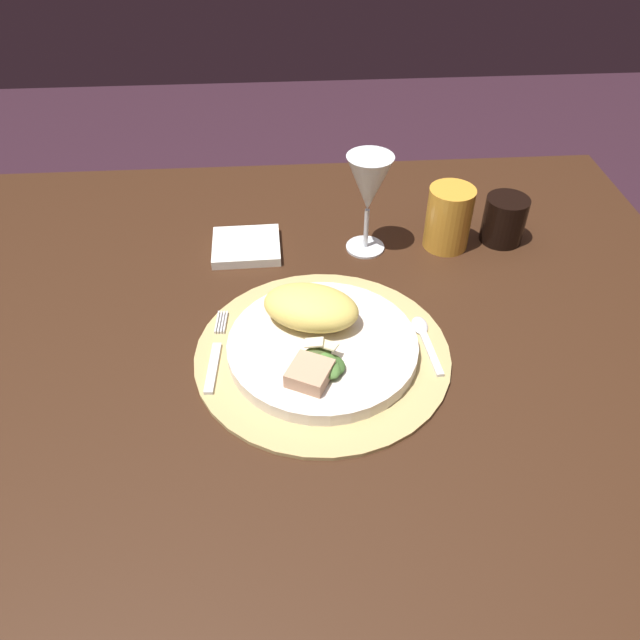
{
  "coord_description": "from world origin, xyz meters",
  "views": [
    {
      "loc": [
        -0.03,
        -0.64,
        1.35
      ],
      "look_at": [
        0.01,
        0.01,
        0.78
      ],
      "focal_mm": 34.42,
      "sensor_mm": 36.0,
      "label": 1
    }
  ],
  "objects_px": {
    "wine_glass": "(369,186)",
    "amber_tumbler": "(449,218)",
    "fork": "(215,354)",
    "dining_table": "(312,386)",
    "dark_tumbler": "(504,220)",
    "napkin": "(246,246)",
    "dinner_plate": "(323,347)",
    "spoon": "(424,335)"
  },
  "relations": [
    {
      "from": "wine_glass",
      "to": "amber_tumbler",
      "type": "bearing_deg",
      "value": 0.37
    },
    {
      "from": "fork",
      "to": "wine_glass",
      "type": "distance_m",
      "value": 0.36
    },
    {
      "from": "dining_table",
      "to": "fork",
      "type": "relative_size",
      "value": 7.74
    },
    {
      "from": "wine_glass",
      "to": "dark_tumbler",
      "type": "bearing_deg",
      "value": 2.43
    },
    {
      "from": "napkin",
      "to": "wine_glass",
      "type": "xyz_separation_m",
      "value": [
        0.2,
        -0.01,
        0.11
      ]
    },
    {
      "from": "fork",
      "to": "dinner_plate",
      "type": "bearing_deg",
      "value": -1.23
    },
    {
      "from": "dining_table",
      "to": "dark_tumbler",
      "type": "distance_m",
      "value": 0.43
    },
    {
      "from": "wine_glass",
      "to": "dining_table",
      "type": "bearing_deg",
      "value": -116.45
    },
    {
      "from": "spoon",
      "to": "wine_glass",
      "type": "height_order",
      "value": "wine_glass"
    },
    {
      "from": "dining_table",
      "to": "dinner_plate",
      "type": "distance_m",
      "value": 0.13
    },
    {
      "from": "amber_tumbler",
      "to": "spoon",
      "type": "bearing_deg",
      "value": -109.61
    },
    {
      "from": "wine_glass",
      "to": "dark_tumbler",
      "type": "distance_m",
      "value": 0.25
    },
    {
      "from": "dining_table",
      "to": "napkin",
      "type": "distance_m",
      "value": 0.26
    },
    {
      "from": "dining_table",
      "to": "amber_tumbler",
      "type": "bearing_deg",
      "value": 41.09
    },
    {
      "from": "dinner_plate",
      "to": "dark_tumbler",
      "type": "height_order",
      "value": "dark_tumbler"
    },
    {
      "from": "dining_table",
      "to": "napkin",
      "type": "bearing_deg",
      "value": 114.01
    },
    {
      "from": "fork",
      "to": "napkin",
      "type": "height_order",
      "value": "napkin"
    },
    {
      "from": "spoon",
      "to": "napkin",
      "type": "relative_size",
      "value": 1.07
    },
    {
      "from": "amber_tumbler",
      "to": "napkin",
      "type": "bearing_deg",
      "value": 178.74
    },
    {
      "from": "dark_tumbler",
      "to": "amber_tumbler",
      "type": "bearing_deg",
      "value": -174.73
    },
    {
      "from": "amber_tumbler",
      "to": "dark_tumbler",
      "type": "height_order",
      "value": "amber_tumbler"
    },
    {
      "from": "napkin",
      "to": "spoon",
      "type": "bearing_deg",
      "value": -42.99
    },
    {
      "from": "dining_table",
      "to": "amber_tumbler",
      "type": "distance_m",
      "value": 0.36
    },
    {
      "from": "dinner_plate",
      "to": "spoon",
      "type": "relative_size",
      "value": 2.16
    },
    {
      "from": "wine_glass",
      "to": "amber_tumbler",
      "type": "relative_size",
      "value": 1.58
    },
    {
      "from": "dinner_plate",
      "to": "amber_tumbler",
      "type": "distance_m",
      "value": 0.34
    },
    {
      "from": "spoon",
      "to": "dark_tumbler",
      "type": "xyz_separation_m",
      "value": [
        0.18,
        0.24,
        0.03
      ]
    },
    {
      "from": "dinner_plate",
      "to": "dark_tumbler",
      "type": "xyz_separation_m",
      "value": [
        0.32,
        0.26,
        0.02
      ]
    },
    {
      "from": "amber_tumbler",
      "to": "dark_tumbler",
      "type": "xyz_separation_m",
      "value": [
        0.1,
        0.01,
        -0.01
      ]
    },
    {
      "from": "fork",
      "to": "napkin",
      "type": "distance_m",
      "value": 0.26
    },
    {
      "from": "fork",
      "to": "napkin",
      "type": "xyz_separation_m",
      "value": [
        0.04,
        0.25,
        -0.0
      ]
    },
    {
      "from": "dinner_plate",
      "to": "dark_tumbler",
      "type": "distance_m",
      "value": 0.42
    },
    {
      "from": "fork",
      "to": "dark_tumbler",
      "type": "height_order",
      "value": "dark_tumbler"
    },
    {
      "from": "spoon",
      "to": "dark_tumbler",
      "type": "distance_m",
      "value": 0.3
    },
    {
      "from": "fork",
      "to": "napkin",
      "type": "bearing_deg",
      "value": 81.79
    },
    {
      "from": "dining_table",
      "to": "amber_tumbler",
      "type": "height_order",
      "value": "amber_tumbler"
    },
    {
      "from": "spoon",
      "to": "fork",
      "type": "bearing_deg",
      "value": -176.47
    },
    {
      "from": "napkin",
      "to": "amber_tumbler",
      "type": "bearing_deg",
      "value": -1.26
    },
    {
      "from": "spoon",
      "to": "amber_tumbler",
      "type": "height_order",
      "value": "amber_tumbler"
    },
    {
      "from": "fork",
      "to": "napkin",
      "type": "relative_size",
      "value": 1.42
    },
    {
      "from": "dining_table",
      "to": "dinner_plate",
      "type": "bearing_deg",
      "value": -72.51
    },
    {
      "from": "fork",
      "to": "amber_tumbler",
      "type": "distance_m",
      "value": 0.45
    }
  ]
}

